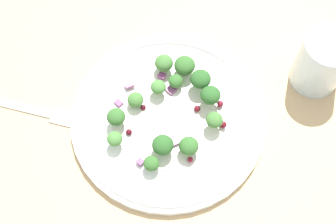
# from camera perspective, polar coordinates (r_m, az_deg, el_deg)

# --- Properties ---
(ground_plane) EXTENTS (1.80, 1.80, 0.02)m
(ground_plane) POSITION_cam_1_polar(r_m,az_deg,el_deg) (0.66, 1.18, -2.86)
(ground_plane) COLOR tan
(plate) EXTENTS (0.27, 0.27, 0.02)m
(plate) POSITION_cam_1_polar(r_m,az_deg,el_deg) (0.65, -0.00, -0.71)
(plate) COLOR white
(plate) RESTS_ON ground_plane
(dressing_pool) EXTENTS (0.16, 0.16, 0.00)m
(dressing_pool) POSITION_cam_1_polar(r_m,az_deg,el_deg) (0.64, -0.00, -0.54)
(dressing_pool) COLOR white
(dressing_pool) RESTS_ON plate
(broccoli_floret_0) EXTENTS (0.02, 0.02, 0.02)m
(broccoli_floret_0) POSITION_cam_1_polar(r_m,az_deg,el_deg) (0.65, 0.94, 3.80)
(broccoli_floret_0) COLOR #9EC684
(broccoli_floret_0) RESTS_ON plate
(broccoli_floret_1) EXTENTS (0.02, 0.02, 0.02)m
(broccoli_floret_1) POSITION_cam_1_polar(r_m,az_deg,el_deg) (0.62, 5.70, -1.00)
(broccoli_floret_1) COLOR #ADD18E
(broccoli_floret_1) RESTS_ON plate
(broccoli_floret_2) EXTENTS (0.03, 0.03, 0.03)m
(broccoli_floret_2) POSITION_cam_1_polar(r_m,az_deg,el_deg) (0.60, -0.26, -4.31)
(broccoli_floret_2) COLOR #ADD18E
(broccoli_floret_2) RESTS_ON plate
(broccoli_floret_3) EXTENTS (0.03, 0.03, 0.03)m
(broccoli_floret_3) POSITION_cam_1_polar(r_m,az_deg,el_deg) (0.63, -6.38, -0.62)
(broccoli_floret_3) COLOR #9EC684
(broccoli_floret_3) RESTS_ON plate
(broccoli_floret_4) EXTENTS (0.03, 0.03, 0.03)m
(broccoli_floret_4) POSITION_cam_1_polar(r_m,az_deg,el_deg) (0.63, 5.22, 2.04)
(broccoli_floret_4) COLOR #ADD18E
(broccoli_floret_4) RESTS_ON plate
(broccoli_floret_5) EXTENTS (0.03, 0.03, 0.03)m
(broccoli_floret_5) POSITION_cam_1_polar(r_m,az_deg,el_deg) (0.66, -0.50, 5.99)
(broccoli_floret_5) COLOR #8EB77A
(broccoli_floret_5) RESTS_ON plate
(broccoli_floret_6) EXTENTS (0.03, 0.03, 0.03)m
(broccoli_floret_6) POSITION_cam_1_polar(r_m,az_deg,el_deg) (0.66, 2.06, 5.68)
(broccoli_floret_6) COLOR #9EC684
(broccoli_floret_6) RESTS_ON plate
(broccoli_floret_7) EXTENTS (0.03, 0.03, 0.03)m
(broccoli_floret_7) POSITION_cam_1_polar(r_m,az_deg,el_deg) (0.65, 4.01, 4.01)
(broccoli_floret_7) COLOR #9EC684
(broccoli_floret_7) RESTS_ON plate
(broccoli_floret_8) EXTENTS (0.02, 0.02, 0.02)m
(broccoli_floret_8) POSITION_cam_1_polar(r_m,az_deg,el_deg) (0.64, -3.80, 1.74)
(broccoli_floret_8) COLOR #9EC684
(broccoli_floret_8) RESTS_ON plate
(broccoli_floret_9) EXTENTS (0.02, 0.02, 0.02)m
(broccoli_floret_9) POSITION_cam_1_polar(r_m,az_deg,el_deg) (0.60, -1.67, -6.55)
(broccoli_floret_9) COLOR #ADD18E
(broccoli_floret_9) RESTS_ON plate
(broccoli_floret_10) EXTENTS (0.02, 0.02, 0.02)m
(broccoli_floret_10) POSITION_cam_1_polar(r_m,az_deg,el_deg) (0.64, -1.19, 3.06)
(broccoli_floret_10) COLOR #8EB77A
(broccoli_floret_10) RESTS_ON plate
(broccoli_floret_11) EXTENTS (0.02, 0.02, 0.02)m
(broccoli_floret_11) POSITION_cam_1_polar(r_m,az_deg,el_deg) (0.62, -6.54, -3.29)
(broccoli_floret_11) COLOR #8EB77A
(broccoli_floret_11) RESTS_ON plate
(broccoli_floret_12) EXTENTS (0.03, 0.03, 0.03)m
(broccoli_floret_12) POSITION_cam_1_polar(r_m,az_deg,el_deg) (0.61, 2.56, -4.19)
(broccoli_floret_12) COLOR #ADD18E
(broccoli_floret_12) RESTS_ON plate
(cranberry_0) EXTENTS (0.01, 0.01, 0.01)m
(cranberry_0) POSITION_cam_1_polar(r_m,az_deg,el_deg) (0.65, 6.41, 0.99)
(cranberry_0) COLOR maroon
(cranberry_0) RESTS_ON plate
(cranberry_1) EXTENTS (0.01, 0.01, 0.01)m
(cranberry_1) POSITION_cam_1_polar(r_m,az_deg,el_deg) (0.64, 3.58, 0.42)
(cranberry_1) COLOR maroon
(cranberry_1) RESTS_ON plate
(cranberry_2) EXTENTS (0.01, 0.01, 0.01)m
(cranberry_2) POSITION_cam_1_polar(r_m,az_deg,el_deg) (0.63, -4.81, -2.48)
(cranberry_2) COLOR #4C0A14
(cranberry_2) RESTS_ON plate
(cranberry_3) EXTENTS (0.01, 0.01, 0.01)m
(cranberry_3) POSITION_cam_1_polar(r_m,az_deg,el_deg) (0.66, 0.64, 3.86)
(cranberry_3) COLOR #4C0A14
(cranberry_3) RESTS_ON plate
(cranberry_4) EXTENTS (0.01, 0.01, 0.01)m
(cranberry_4) POSITION_cam_1_polar(r_m,az_deg,el_deg) (0.63, 6.77, -1.54)
(cranberry_4) COLOR maroon
(cranberry_4) RESTS_ON plate
(cranberry_5) EXTENTS (0.01, 0.01, 0.01)m
(cranberry_5) POSITION_cam_1_polar(r_m,az_deg,el_deg) (0.61, 2.73, -5.82)
(cranberry_5) COLOR maroon
(cranberry_5) RESTS_ON plate
(cranberry_6) EXTENTS (0.01, 0.01, 0.01)m
(cranberry_6) POSITION_cam_1_polar(r_m,az_deg,el_deg) (0.64, -3.24, 0.31)
(cranberry_6) COLOR #4C0A14
(cranberry_6) RESTS_ON plate
(onion_bit_0) EXTENTS (0.02, 0.02, 0.01)m
(onion_bit_0) POSITION_cam_1_polar(r_m,az_deg,el_deg) (0.62, 0.71, -3.64)
(onion_bit_0) COLOR #A35B93
(onion_bit_0) RESTS_ON plate
(onion_bit_1) EXTENTS (0.01, 0.01, 0.01)m
(onion_bit_1) POSITION_cam_1_polar(r_m,az_deg,el_deg) (0.67, -0.76, 4.44)
(onion_bit_1) COLOR #843D75
(onion_bit_1) RESTS_ON plate
(onion_bit_2) EXTENTS (0.01, 0.02, 0.00)m
(onion_bit_2) POSITION_cam_1_polar(r_m,az_deg,el_deg) (0.66, 0.41, 2.76)
(onion_bit_2) COLOR #934C84
(onion_bit_2) RESTS_ON plate
(onion_bit_3) EXTENTS (0.01, 0.02, 0.01)m
(onion_bit_3) POSITION_cam_1_polar(r_m,az_deg,el_deg) (0.66, -4.74, 3.33)
(onion_bit_3) COLOR #A35B93
(onion_bit_3) RESTS_ON plate
(onion_bit_4) EXTENTS (0.01, 0.01, 0.01)m
(onion_bit_4) POSITION_cam_1_polar(r_m,az_deg,el_deg) (0.65, -6.07, 1.08)
(onion_bit_4) COLOR #843D75
(onion_bit_4) RESTS_ON plate
(onion_bit_5) EXTENTS (0.01, 0.01, 0.01)m
(onion_bit_5) POSITION_cam_1_polar(r_m,az_deg,el_deg) (0.61, -3.41, -6.11)
(onion_bit_5) COLOR #843D75
(onion_bit_5) RESTS_ON plate
(fork) EXTENTS (0.18, 0.07, 0.01)m
(fork) POSITION_cam_1_polar(r_m,az_deg,el_deg) (0.69, -17.43, 0.58)
(fork) COLOR silver
(fork) RESTS_ON ground_plane
(water_glass) EXTENTS (0.07, 0.07, 0.09)m
(water_glass) POSITION_cam_1_polar(r_m,az_deg,el_deg) (0.68, 18.27, 5.81)
(water_glass) COLOR silver
(water_glass) RESTS_ON ground_plane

